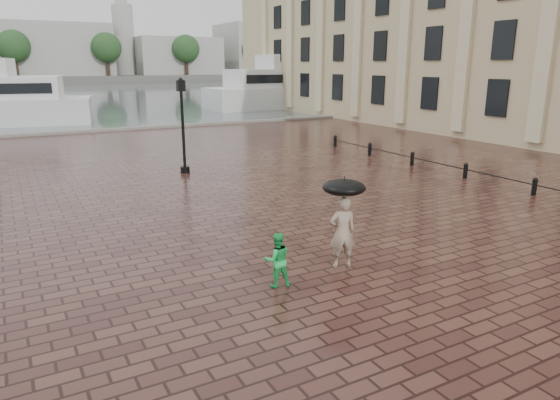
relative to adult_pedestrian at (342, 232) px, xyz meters
The scene contains 11 objects.
ground 3.07m from the adult_pedestrian, 165.82° to the right, with size 300.00×300.00×0.00m, color #351B18.
harbour_water 91.33m from the adult_pedestrian, 91.78° to the left, with size 240.00×240.00×0.00m, color #40494E.
quay_edge 31.43m from the adult_pedestrian, 95.18° to the left, with size 80.00×0.60×0.30m, color slate.
far_shore 159.31m from the adult_pedestrian, 91.02° to the left, with size 300.00×60.00×2.00m, color #4C4C47.
distant_skyline 156.24m from the adult_pedestrian, 73.12° to the left, with size 102.50×22.00×33.00m.
far_trees 137.57m from the adult_pedestrian, 91.18° to the left, with size 188.00×8.00×13.50m.
bollard_row 12.59m from the adult_pedestrian, 27.38° to the left, with size 0.22×21.22×0.73m.
adult_pedestrian is the anchor object (origin of this frame).
child_pedestrian 2.09m from the adult_pedestrian, behind, with size 0.65×0.51×1.34m, color green.
ferry_far 51.31m from the adult_pedestrian, 59.00° to the left, with size 25.96×6.54×8.49m.
umbrella 1.19m from the adult_pedestrian, 90.00° to the left, with size 1.10×1.10×1.20m.
Camera 1 is at (-4.46, -9.18, 5.13)m, focal length 32.00 mm.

